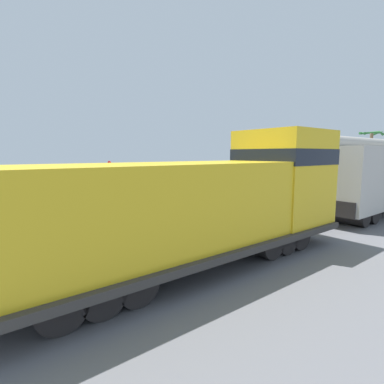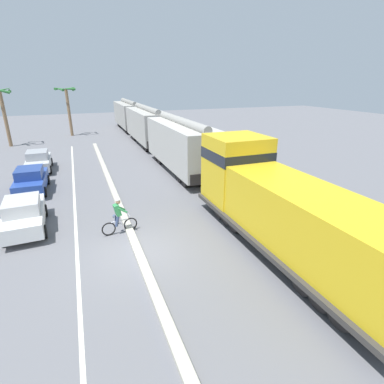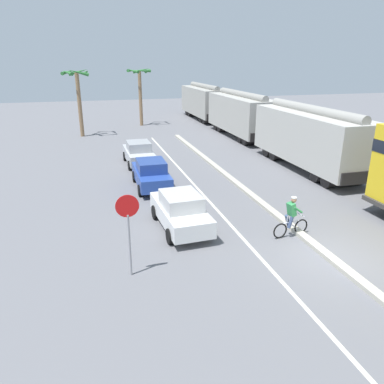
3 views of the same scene
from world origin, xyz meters
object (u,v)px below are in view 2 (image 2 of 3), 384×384
Objects in this scene: locomotive at (276,206)px; hopper_car_trailing at (129,115)px; parked_car_silver at (38,161)px; palm_tree_far at (2,104)px; cyclist at (119,217)px; palm_tree_near at (67,100)px; hopper_car_lead at (182,145)px; parked_car_blue at (31,180)px; parked_car_white at (24,214)px; hopper_car_middle at (148,125)px.

locomotive is 1.10× the size of hopper_car_trailing.
palm_tree_far is (-3.80, 11.60, 3.70)m from parked_car_silver.
cyclist is 26.14m from palm_tree_far.
parked_car_silver is at bearing -98.96° from palm_tree_near.
parked_car_silver is (-10.65, 4.15, -1.26)m from hopper_car_lead.
hopper_car_lead is 6.18× the size of cyclist.
cyclist is 29.56m from palm_tree_near.
palm_tree_far is at bearing 132.52° from hopper_car_lead.
hopper_car_trailing is at bearing 66.26° from parked_car_blue.
parked_car_white is 1.01× the size of parked_car_silver.
hopper_car_trailing is at bearing 27.26° from palm_tree_far.
hopper_car_middle is (0.00, 23.76, 0.28)m from locomotive.
hopper_car_middle is at bearing 90.00° from locomotive.
locomotive is at bearing -90.00° from hopper_car_middle.
locomotive reaches higher than hopper_car_trailing.
palm_tree_near is (-8.07, -2.71, 2.42)m from hopper_car_trailing.
hopper_car_lead is 10.84m from cyclist.
locomotive reaches higher than hopper_car_lead.
hopper_car_lead is 1.00× the size of hopper_car_trailing.
cyclist is at bearing -71.15° from parked_car_silver.
parked_car_silver is (-10.65, -7.45, -1.26)m from hopper_car_middle.
palm_tree_far reaches higher than parked_car_silver.
parked_car_blue is at bearing 133.84° from locomotive.
hopper_car_trailing is at bearing 90.00° from hopper_car_lead.
hopper_car_middle is 21.35m from cyclist.
parked_car_silver is at bearing 91.29° from parked_car_white.
parked_car_silver is at bearing 158.69° from hopper_car_lead.
parked_car_white is at bearing -109.12° from hopper_car_trailing.
hopper_car_lead is 2.51× the size of parked_car_blue.
palm_tree_near is 0.99× the size of palm_tree_far.
parked_car_white and parked_car_blue have the same top height.
locomotive reaches higher than parked_car_white.
parked_car_blue is at bearing 119.85° from cyclist.
parked_car_white is at bearing -146.85° from hopper_car_lead.
hopper_car_middle reaches higher than parked_car_silver.
hopper_car_middle is 16.59m from parked_car_blue.
locomotive is 15.43m from parked_car_blue.
locomotive is at bearing -46.16° from parked_car_blue.
parked_car_white is 2.49× the size of cyclist.
hopper_car_trailing is (0.00, 11.60, 0.00)m from hopper_car_middle.
locomotive is 1.88× the size of palm_tree_near.
palm_tree_near is (-1.84, 29.27, 3.68)m from cyclist.
parked_car_blue is at bearing -90.23° from parked_car_silver.
hopper_car_middle is 21.17m from parked_car_white.
hopper_car_trailing is 26.52m from parked_car_blue.
hopper_car_lead is 23.20m from hopper_car_trailing.
cyclist is at bearing -71.49° from palm_tree_far.
hopper_car_middle is at bearing 34.98° from parked_car_silver.
hopper_car_trailing is 32.60m from cyclist.
palm_tree_near reaches higher than hopper_car_trailing.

